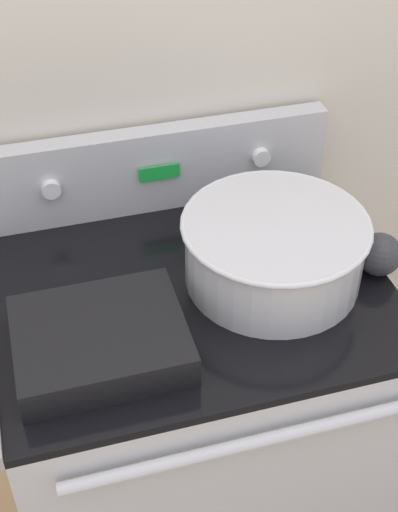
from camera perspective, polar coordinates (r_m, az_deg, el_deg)
The scene contains 6 objects.
kitchen_wall at distance 1.54m, azimuth -4.29°, elevation 14.94°, with size 8.00×0.05×2.50m.
stove_range at distance 1.77m, azimuth -0.49°, elevation -13.76°, with size 0.78×0.66×0.94m.
control_panel at distance 1.59m, azimuth -3.44°, elevation 7.00°, with size 0.78×0.07×0.19m.
mixing_bowl at distance 1.40m, azimuth 6.03°, elevation 0.73°, with size 0.37×0.37×0.14m.
casserole_dish at distance 1.28m, azimuth -7.92°, elevation -6.53°, with size 0.30×0.25×0.06m.
ladle at distance 1.48m, azimuth 14.03°, elevation 0.31°, with size 0.09×0.34×0.09m.
Camera 1 is at (-0.28, -0.71, 1.89)m, focal length 50.00 mm.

